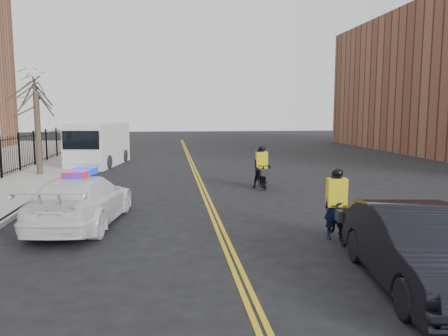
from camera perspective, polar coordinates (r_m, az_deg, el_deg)
name	(u,v)px	position (r m, az deg, el deg)	size (l,w,h in m)	color
ground	(218,224)	(12.41, -0.83, -7.38)	(120.00, 120.00, 0.00)	black
center_line_left	(197,180)	(20.22, -3.52, -1.63)	(0.10, 60.00, 0.01)	gold
center_line_right	(201,180)	(20.23, -3.07, -1.62)	(0.10, 60.00, 0.01)	gold
sidewalk	(29,182)	(21.10, -24.07, -1.69)	(3.00, 60.00, 0.15)	gray
curb	(65,181)	(20.71, -20.10, -1.66)	(0.20, 60.00, 0.15)	gray
street_tree	(36,104)	(22.83, -23.31, 7.71)	(3.20, 3.20, 4.80)	#3D3124
police_cruiser	(82,200)	(12.80, -18.10, -4.02)	(2.56, 5.07, 1.57)	white
dark_sedan	(417,248)	(8.67, 23.87, -9.54)	(1.54, 4.43, 1.46)	black
cargo_van	(98,145)	(26.87, -16.12, 2.93)	(3.06, 6.22, 2.50)	silver
cyclist_near	(336,215)	(11.23, 14.43, -5.91)	(0.86, 1.89, 1.80)	black
cyclist_far	(262,171)	(18.15, 4.93, -0.44)	(0.82, 1.78, 1.79)	black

